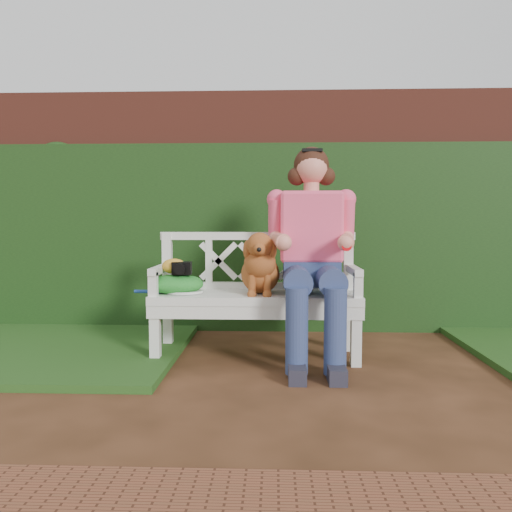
{
  "coord_description": "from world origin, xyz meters",
  "views": [
    {
      "loc": [
        -0.39,
        -2.9,
        1.0
      ],
      "look_at": [
        -0.53,
        0.73,
        0.75
      ],
      "focal_mm": 35.0,
      "sensor_mm": 36.0,
      "label": 1
    }
  ],
  "objects": [
    {
      "name": "ground",
      "position": [
        0.0,
        0.0,
        0.0
      ],
      "size": [
        60.0,
        60.0,
        0.0
      ],
      "primitive_type": "plane",
      "color": "#331E10"
    },
    {
      "name": "brick_wall",
      "position": [
        0.0,
        1.9,
        1.1
      ],
      "size": [
        10.0,
        0.3,
        2.2
      ],
      "primitive_type": "cube",
      "color": "brown",
      "rests_on": "ground"
    },
    {
      "name": "ivy_hedge",
      "position": [
        0.0,
        1.68,
        0.85
      ],
      "size": [
        10.0,
        0.18,
        1.7
      ],
      "primitive_type": "cube",
      "color": "#1D4214",
      "rests_on": "ground"
    },
    {
      "name": "grass_left",
      "position": [
        -2.4,
        0.9,
        0.03
      ],
      "size": [
        2.6,
        2.0,
        0.05
      ],
      "primitive_type": "cube",
      "color": "#173213",
      "rests_on": "ground"
    },
    {
      "name": "garden_bench",
      "position": [
        -0.53,
        0.73,
        0.24
      ],
      "size": [
        1.64,
        0.77,
        0.48
      ],
      "primitive_type": null,
      "rotation": [
        0.0,
        0.0,
        -0.11
      ],
      "color": "white",
      "rests_on": "ground"
    },
    {
      "name": "seated_woman",
      "position": [
        -0.13,
        0.71,
        0.8
      ],
      "size": [
        0.77,
        0.96,
        1.59
      ],
      "primitive_type": null,
      "rotation": [
        0.0,
        0.0,
        -0.11
      ],
      "color": "#FF3677",
      "rests_on": "ground"
    },
    {
      "name": "dog",
      "position": [
        -0.5,
        0.68,
        0.71
      ],
      "size": [
        0.39,
        0.47,
        0.45
      ],
      "primitive_type": null,
      "rotation": [
        0.0,
        0.0,
        0.23
      ],
      "color": "#B0592D",
      "rests_on": "garden_bench"
    },
    {
      "name": "tennis_racket",
      "position": [
        -1.07,
        0.67,
        0.49
      ],
      "size": [
        0.56,
        0.3,
        0.03
      ],
      "primitive_type": null,
      "rotation": [
        0.0,
        0.0,
        -0.16
      ],
      "color": "white",
      "rests_on": "garden_bench"
    },
    {
      "name": "green_bag",
      "position": [
        -1.12,
        0.69,
        0.55
      ],
      "size": [
        0.41,
        0.32,
        0.14
      ],
      "primitive_type": null,
      "rotation": [
        0.0,
        0.0,
        -0.02
      ],
      "color": "#157E1C",
      "rests_on": "garden_bench"
    },
    {
      "name": "camera_item",
      "position": [
        -1.07,
        0.68,
        0.66
      ],
      "size": [
        0.14,
        0.11,
        0.09
      ],
      "primitive_type": "cube",
      "rotation": [
        0.0,
        0.0,
        0.06
      ],
      "color": "black",
      "rests_on": "green_bag"
    },
    {
      "name": "baseball_glove",
      "position": [
        -1.13,
        0.71,
        0.68
      ],
      "size": [
        0.22,
        0.19,
        0.11
      ],
      "primitive_type": "ellipsoid",
      "rotation": [
        0.0,
        0.0,
        -0.43
      ],
      "color": "gold",
      "rests_on": "green_bag"
    }
  ]
}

